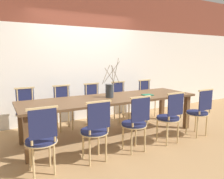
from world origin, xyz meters
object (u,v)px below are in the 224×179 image
Objects in this scene: dining_table at (112,101)px; chair_near_center at (136,121)px; vase_centerpiece at (110,90)px; chair_far_center at (94,102)px; book_stack at (147,95)px.

dining_table is 3.67× the size of chair_near_center.
chair_near_center reaches higher than dining_table.
vase_centerpiece reaches higher than chair_near_center.
chair_far_center is (-0.01, 0.81, -0.17)m from dining_table.
chair_far_center is 4.68× the size of book_stack.
book_stack is at bearing 127.18° from chair_far_center.
vase_centerpiece is (-0.03, 0.03, 0.21)m from dining_table.
chair_near_center is 1.03m from book_stack.
book_stack reaches higher than dining_table.
dining_table is at bearing 168.54° from book_stack.
vase_centerpiece is (-0.01, 0.85, 0.38)m from chair_near_center.
book_stack is (0.73, -0.96, 0.25)m from chair_far_center.
vase_centerpiece is (-0.02, -0.78, 0.38)m from chair_far_center.
chair_far_center is 1.23m from book_stack.
book_stack is at bearing -11.46° from dining_table.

